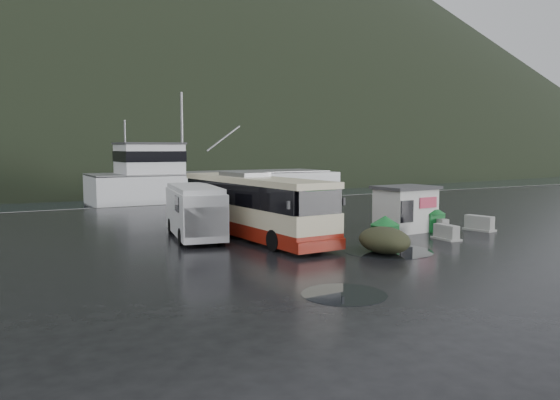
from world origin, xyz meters
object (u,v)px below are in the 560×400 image
waste_bin_left (385,245)px  waste_bin_right (432,231)px  fishing_trawler (214,193)px  ticket_kiosk (405,231)px  coach_bus (254,237)px  jersey_barrier_b (479,230)px  jersey_barrier_a (446,240)px  jersey_barrier_c (437,232)px  white_van (195,238)px  dome_tent (384,253)px

waste_bin_left → waste_bin_right: size_ratio=0.97×
fishing_trawler → ticket_kiosk: bearing=-92.2°
coach_bus → jersey_barrier_b: bearing=-21.7°
jersey_barrier_a → jersey_barrier_c: bearing=54.8°
white_van → jersey_barrier_c: (11.94, -4.35, 0.00)m
coach_bus → white_van: size_ratio=1.84×
waste_bin_right → jersey_barrier_a: waste_bin_right is taller
white_van → waste_bin_right: size_ratio=4.50×
white_van → jersey_barrier_c: 12.70m
coach_bus → waste_bin_left: bearing=-51.0°
ticket_kiosk → jersey_barrier_a: ticket_kiosk is taller
waste_bin_left → waste_bin_right: waste_bin_right is taller
jersey_barrier_a → white_van: bearing=148.5°
jersey_barrier_c → fishing_trawler: fishing_trawler is taller
fishing_trawler → dome_tent: bearing=-100.6°
waste_bin_right → fishing_trawler: size_ratio=0.05×
coach_bus → fishing_trawler: bearing=68.9°
dome_tent → jersey_barrier_a: size_ratio=1.92×
waste_bin_left → ticket_kiosk: size_ratio=0.43×
ticket_kiosk → jersey_barrier_a: bearing=-94.7°
jersey_barrier_a → jersey_barrier_c: size_ratio=1.00×
jersey_barrier_b → jersey_barrier_c: jersey_barrier_b is taller
coach_bus → jersey_barrier_c: 9.82m
jersey_barrier_a → jersey_barrier_c: 2.54m
coach_bus → dome_tent: size_ratio=4.09×
ticket_kiosk → white_van: bearing=159.1°
coach_bus → fishing_trawler: fishing_trawler is taller
white_van → fishing_trawler: size_ratio=0.22×
coach_bus → jersey_barrier_c: coach_bus is taller
jersey_barrier_c → dome_tent: bearing=-152.7°
waste_bin_right → fishing_trawler: (-0.65, 29.00, 0.00)m
waste_bin_left → fishing_trawler: bearing=82.2°
dome_tent → ticket_kiosk: size_ratio=0.90×
waste_bin_right → ticket_kiosk: (-1.28, 0.67, 0.00)m
dome_tent → ticket_kiosk: (4.93, 4.20, 0.00)m
jersey_barrier_a → fishing_trawler: bearing=88.7°
jersey_barrier_c → fishing_trawler: 29.29m
dome_tent → fishing_trawler: fishing_trawler is taller
waste_bin_left → waste_bin_right: bearing=22.2°
coach_bus → jersey_barrier_b: (11.60, -3.92, 0.00)m
coach_bus → ticket_kiosk: 8.23m
waste_bin_left → jersey_barrier_a: size_ratio=0.92×
white_van → jersey_barrier_c: size_ratio=4.27×
fishing_trawler → white_van: bearing=-115.0°
jersey_barrier_a → ticket_kiosk: bearing=88.3°
jersey_barrier_c → jersey_barrier_a: bearing=-125.2°
jersey_barrier_a → fishing_trawler: (0.72, 31.35, 0.00)m
waste_bin_left → dome_tent: (-1.33, -1.54, 0.00)m
white_van → jersey_barrier_a: (10.47, -6.43, 0.00)m
coach_bus → white_van: bearing=151.6°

